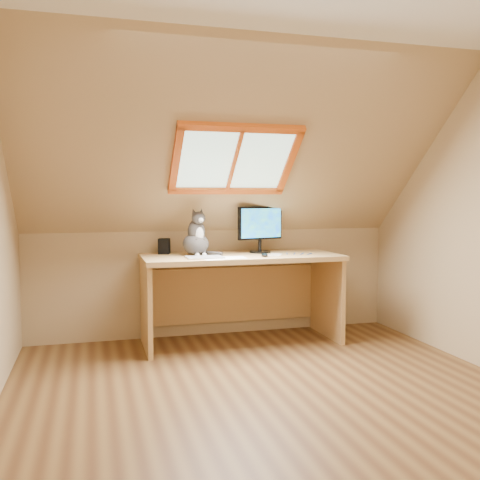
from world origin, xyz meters
name	(u,v)px	position (x,y,z in m)	size (l,w,h in m)	color
ground	(275,398)	(0.00, 0.00, 0.00)	(3.50, 3.50, 0.00)	brown
room_shell	(282,179)	(0.00, -0.09, 1.43)	(3.52, 3.52, 2.41)	tan
desk	(239,279)	(0.15, 1.45, 0.57)	(1.76, 0.77, 0.80)	tan
monitor	(260,226)	(0.37, 1.48, 1.05)	(0.46, 0.20, 0.43)	black
cat	(196,238)	(-0.25, 1.41, 0.95)	(0.29, 0.32, 0.43)	#3B3634
desk_speaker	(164,246)	(-0.50, 1.63, 0.87)	(0.10, 0.10, 0.14)	black
graphics_tablet	(205,257)	(-0.22, 1.19, 0.81)	(0.31, 0.22, 0.01)	#B2B2B7
mouse	(265,255)	(0.30, 1.14, 0.82)	(0.06, 0.10, 0.03)	black
papers	(228,258)	(-0.03, 1.12, 0.80)	(0.33, 0.27, 0.00)	white
cables	(289,254)	(0.57, 1.26, 0.81)	(0.51, 0.26, 0.01)	silver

